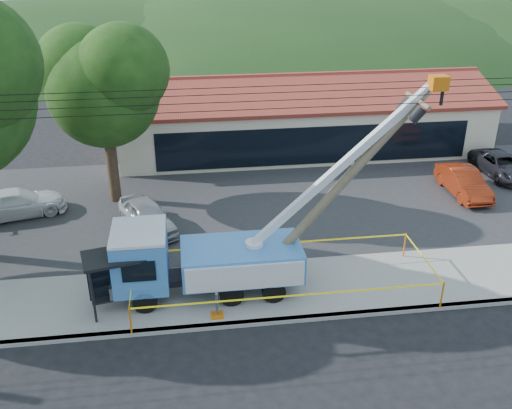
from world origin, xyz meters
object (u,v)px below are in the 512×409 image
at_px(bus_shelter, 117,267).
at_px(car_silver, 149,231).
at_px(utility_truck, 204,257).
at_px(leaning_pole, 346,179).
at_px(car_dark, 499,177).
at_px(car_white, 19,217).
at_px(car_red, 461,196).

bearing_deg(bus_shelter, car_silver, 69.98).
distance_m(utility_truck, bus_shelter, 3.14).
distance_m(leaning_pole, car_dark, 15.56).
bearing_deg(car_silver, car_dark, -13.26).
xyz_separation_m(leaning_pole, car_silver, (-7.54, 5.32, -4.43)).
relative_size(bus_shelter, car_dark, 0.59).
bearing_deg(bus_shelter, utility_truck, -3.09).
distance_m(car_silver, car_white, 6.65).
height_order(utility_truck, car_silver, utility_truck).
relative_size(utility_truck, car_silver, 2.91).
xyz_separation_m(car_silver, car_white, (-6.24, 2.30, 0.00)).
xyz_separation_m(bus_shelter, car_silver, (0.76, 5.87, -1.77)).
distance_m(leaning_pole, car_red, 11.91).
relative_size(car_silver, car_dark, 0.92).
bearing_deg(bus_shelter, car_white, 111.22).
relative_size(utility_truck, leaning_pole, 1.48).
height_order(bus_shelter, car_silver, bus_shelter).
bearing_deg(leaning_pole, car_white, 151.09).
distance_m(leaning_pole, bus_shelter, 8.73).
distance_m(bus_shelter, car_red, 18.54).
distance_m(car_silver, car_dark, 19.71).
xyz_separation_m(utility_truck, bus_shelter, (-3.09, -0.52, 0.13)).
bearing_deg(car_silver, car_red, -18.24).
bearing_deg(car_white, car_silver, -126.72).
relative_size(utility_truck, car_dark, 2.68).
bearing_deg(car_red, leaning_pole, -140.47).
relative_size(bus_shelter, car_red, 0.63).
bearing_deg(car_dark, car_red, -149.73).
height_order(car_silver, car_white, car_silver).
height_order(utility_truck, car_white, utility_truck).
bearing_deg(car_white, bus_shelter, -162.64).
bearing_deg(leaning_pole, car_dark, 37.77).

